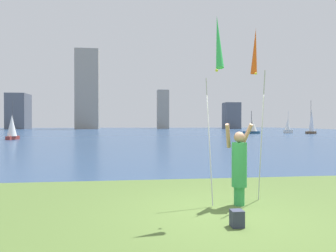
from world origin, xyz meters
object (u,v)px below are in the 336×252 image
Objects in this scene: sailboat_1 at (12,127)px; sailboat_6 at (311,122)px; kite_flag_right at (255,56)px; sailboat_3 at (288,126)px; kite_flag_left at (218,47)px; bag at (237,218)px; sailboat_2 at (252,127)px; person at (239,165)px.

sailboat_1 is 46.60m from sailboat_6.
kite_flag_right is 0.99× the size of sailboat_1.
sailboat_1 is 1.04× the size of sailboat_3.
kite_flag_left is 0.98× the size of kite_flag_right.
sailboat_6 is (2.56, -3.34, 0.79)m from sailboat_3.
sailboat_1 is 0.72× the size of sailboat_6.
bag is 50.91m from sailboat_2.
kite_flag_left is at bearing -124.01° from sailboat_6.
kite_flag_left is at bearing -141.50° from person.
bag is at bearing -123.38° from sailboat_6.
person is 0.46× the size of sailboat_2.
person is at bearing -62.21° from sailboat_1.
bag is 55.09m from sailboat_3.
kite_flag_left is at bearing -139.75° from kite_flag_right.
kite_flag_right is at bearing 59.58° from bag.
sailboat_3 is at bearing 60.76° from bag.
sailboat_3 reaches higher than bag.
person is 0.44× the size of kite_flag_right.
sailboat_6 reaches higher than sailboat_2.
kite_flag_left is 13.78× the size of bag.
person is 2.73m from kite_flag_right.
sailboat_3 is 0.69× the size of sailboat_6.
kite_flag_left is 52.84m from sailboat_6.
kite_flag_right is 14.07× the size of bag.
person is 6.21× the size of bag.
sailboat_3 is (41.98, 17.04, -0.13)m from sailboat_1.
kite_flag_left is 1.01× the size of sailboat_3.
sailboat_3 is at bearing 22.09° from sailboat_1.
sailboat_1 is 45.30m from sailboat_3.
sailboat_3 is at bearing 127.48° from sailboat_6.
kite_flag_left reaches higher than person.
sailboat_2 is (19.12, 45.57, 0.31)m from person.
sailboat_1 is at bearing 120.62° from person.
sailboat_2 is 1.00× the size of sailboat_3.
sailboat_2 reaches higher than person.
kite_flag_right reaches higher than sailboat_2.
kite_flag_right is 4.07m from bag.
kite_flag_left reaches higher than sailboat_3.
kite_flag_left is 50.12m from sailboat_2.
kite_flag_right is 33.33m from sailboat_1.
person is at bearing -123.71° from sailboat_6.
bag is (0.08, -0.93, -3.27)m from kite_flag_left.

